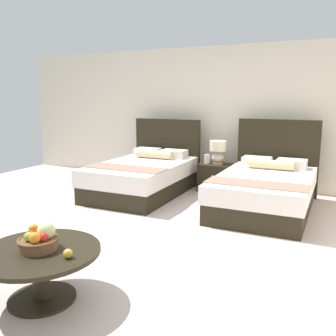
{
  "coord_description": "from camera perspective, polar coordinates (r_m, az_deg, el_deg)",
  "views": [
    {
      "loc": [
        2.12,
        -3.79,
        1.63
      ],
      "look_at": [
        -0.01,
        0.43,
        0.72
      ],
      "focal_mm": 39.71,
      "sensor_mm": 36.0,
      "label": 1
    }
  ],
  "objects": [
    {
      "name": "bed_near_window",
      "position": [
        6.31,
        -3.72,
        -1.18
      ],
      "size": [
        1.36,
        2.09,
        1.21
      ],
      "color": "black",
      "rests_on": "ground"
    },
    {
      "name": "coffee_table",
      "position": [
        3.23,
        -19.05,
        -13.62
      ],
      "size": [
        0.97,
        0.97,
        0.43
      ],
      "color": "black",
      "rests_on": "ground"
    },
    {
      "name": "table_lamp",
      "position": [
        6.49,
        7.68,
        2.71
      ],
      "size": [
        0.29,
        0.29,
        0.4
      ],
      "color": "beige",
      "rests_on": "nightstand"
    },
    {
      "name": "vase",
      "position": [
        6.52,
        6.03,
        1.39
      ],
      "size": [
        0.1,
        0.1,
        0.16
      ],
      "color": "silver",
      "rests_on": "nightstand"
    },
    {
      "name": "loose_apple",
      "position": [
        2.97,
        -15.11,
        -12.55
      ],
      "size": [
        0.07,
        0.07,
        0.07
      ],
      "color": "gold",
      "rests_on": "coffee_table"
    },
    {
      "name": "wall_back",
      "position": [
        6.97,
        9.17,
        7.78
      ],
      "size": [
        9.23,
        0.12,
        2.53
      ],
      "primitive_type": "cube",
      "color": "beige",
      "rests_on": "ground"
    },
    {
      "name": "bed_near_corner",
      "position": [
        5.59,
        14.73,
        -3.16
      ],
      "size": [
        1.36,
        2.09,
        1.26
      ],
      "color": "black",
      "rests_on": "ground"
    },
    {
      "name": "fruit_bowl",
      "position": [
        3.17,
        -19.13,
        -10.35
      ],
      "size": [
        0.32,
        0.32,
        0.22
      ],
      "color": "brown",
      "rests_on": "coffee_table"
    },
    {
      "name": "ground_plane",
      "position": [
        4.64,
        -2.29,
        -9.79
      ],
      "size": [
        9.23,
        9.28,
        0.02
      ],
      "primitive_type": "cube",
      "color": "beige"
    },
    {
      "name": "loose_orange",
      "position": [
        3.55,
        -19.95,
        -8.76
      ],
      "size": [
        0.08,
        0.08,
        0.08
      ],
      "color": "orange",
      "rests_on": "coffee_table"
    },
    {
      "name": "nightstand",
      "position": [
        6.55,
        7.51,
        -1.42
      ],
      "size": [
        0.58,
        0.48,
        0.48
      ],
      "color": "black",
      "rests_on": "ground"
    }
  ]
}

